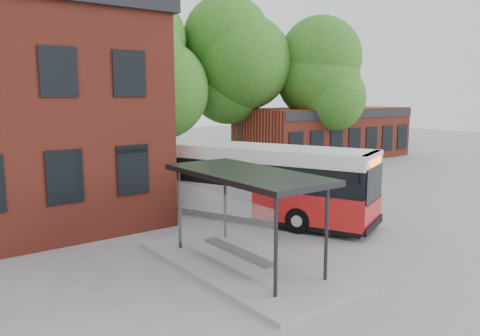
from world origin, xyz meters
TOP-DOWN VIEW (x-y plane):
  - ground at (0.00, 0.00)m, footprint 100.00×100.00m
  - shop_row at (15.00, 14.00)m, footprint 14.00×6.20m
  - bus_shelter at (-4.50, -1.00)m, footprint 3.60×7.00m
  - bike_rail at (9.28, 10.00)m, footprint 5.20×0.10m
  - tree_0 at (-6.00, 16.00)m, footprint 7.92×7.92m
  - tree_1 at (1.00, 17.00)m, footprint 7.92×7.92m
  - tree_2 at (8.00, 16.00)m, footprint 7.92×7.92m
  - tree_3 at (13.00, 12.00)m, footprint 7.04×7.04m
  - city_bus at (-1.26, 4.03)m, footprint 7.00×11.89m
  - bicycle_0 at (7.59, 9.67)m, footprint 1.98×0.91m
  - bicycle_1 at (7.26, 10.77)m, footprint 1.76×0.66m
  - bicycle_2 at (8.08, 10.66)m, footprint 1.96×1.09m
  - bicycle_3 at (9.16, 10.46)m, footprint 1.62×0.80m
  - bicycle_4 at (9.99, 10.17)m, footprint 1.89×1.16m
  - bicycle_5 at (10.35, 9.92)m, footprint 1.57×0.98m
  - bicycle_6 at (11.51, 9.20)m, footprint 1.74×1.05m
  - bicycle_7 at (11.27, 10.22)m, footprint 1.75×0.64m
  - bicycle_extra_0 at (12.22, 10.87)m, footprint 1.60×0.57m

SIDE VIEW (x-z plane):
  - ground at x=0.00m, z-range 0.00..0.00m
  - bike_rail at x=9.28m, z-range 0.00..0.38m
  - bicycle_6 at x=11.51m, z-range 0.00..0.86m
  - bicycle_5 at x=10.35m, z-range 0.00..0.91m
  - bicycle_4 at x=9.99m, z-range 0.00..0.94m
  - bicycle_3 at x=9.16m, z-range 0.00..0.94m
  - bicycle_extra_0 at x=12.22m, z-range 0.00..0.94m
  - bicycle_2 at x=8.08m, z-range 0.00..0.97m
  - bicycle_0 at x=7.59m, z-range 0.00..1.00m
  - bicycle_1 at x=7.26m, z-range 0.00..1.03m
  - bicycle_7 at x=11.27m, z-range 0.00..1.03m
  - bus_shelter at x=-4.50m, z-range 0.00..2.90m
  - city_bus at x=-1.26m, z-range 0.00..3.01m
  - shop_row at x=15.00m, z-range 0.00..4.00m
  - tree_3 at x=13.00m, z-range 0.00..9.28m
  - tree_1 at x=1.00m, z-range 0.00..10.40m
  - tree_0 at x=-6.00m, z-range 0.00..11.00m
  - tree_2 at x=8.00m, z-range 0.00..11.00m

